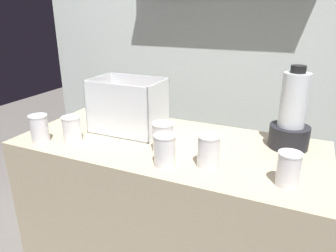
# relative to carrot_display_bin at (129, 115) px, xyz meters

# --- Properties ---
(counter) EXTENTS (1.40, 0.64, 0.90)m
(counter) POSITION_rel_carrot_display_bin_xyz_m (0.24, -0.06, -0.53)
(counter) COLOR tan
(counter) RESTS_ON ground_plane
(back_wall_unit) EXTENTS (2.60, 0.24, 2.50)m
(back_wall_unit) POSITION_rel_carrot_display_bin_xyz_m (0.24, 0.70, 0.29)
(back_wall_unit) COLOR silver
(back_wall_unit) RESTS_ON ground_plane
(carrot_display_bin) EXTENTS (0.34, 0.23, 0.26)m
(carrot_display_bin) POSITION_rel_carrot_display_bin_xyz_m (0.00, 0.00, 0.00)
(carrot_display_bin) COLOR white
(carrot_display_bin) RESTS_ON counter
(blender_pitcher) EXTENTS (0.17, 0.17, 0.36)m
(blender_pitcher) POSITION_rel_carrot_display_bin_xyz_m (0.75, 0.11, 0.05)
(blender_pitcher) COLOR black
(blender_pitcher) RESTS_ON counter
(juice_cup_pomegranate_far_left) EXTENTS (0.08, 0.08, 0.13)m
(juice_cup_pomegranate_far_left) POSITION_rel_carrot_display_bin_xyz_m (-0.30, -0.30, -0.02)
(juice_cup_pomegranate_far_left) COLOR white
(juice_cup_pomegranate_far_left) RESTS_ON counter
(juice_cup_beet_left) EXTENTS (0.09, 0.09, 0.12)m
(juice_cup_beet_left) POSITION_rel_carrot_display_bin_xyz_m (-0.17, -0.23, -0.03)
(juice_cup_beet_left) COLOR white
(juice_cup_beet_left) RESTS_ON counter
(juice_cup_pomegranate_middle) EXTENTS (0.09, 0.09, 0.13)m
(juice_cup_pomegranate_middle) POSITION_rel_carrot_display_bin_xyz_m (0.26, -0.16, -0.02)
(juice_cup_pomegranate_middle) COLOR white
(juice_cup_pomegranate_middle) RESTS_ON counter
(juice_cup_beet_right) EXTENTS (0.09, 0.09, 0.13)m
(juice_cup_beet_right) POSITION_rel_carrot_display_bin_xyz_m (0.33, -0.28, -0.02)
(juice_cup_beet_right) COLOR white
(juice_cup_beet_right) RESTS_ON counter
(juice_cup_mango_far_right) EXTENTS (0.09, 0.09, 0.13)m
(juice_cup_mango_far_right) POSITION_rel_carrot_display_bin_xyz_m (0.48, -0.22, -0.02)
(juice_cup_mango_far_right) COLOR white
(juice_cup_mango_far_right) RESTS_ON counter
(juice_cup_carrot_rightmost) EXTENTS (0.08, 0.08, 0.12)m
(juice_cup_carrot_rightmost) POSITION_rel_carrot_display_bin_xyz_m (0.78, -0.24, -0.03)
(juice_cup_carrot_rightmost) COLOR white
(juice_cup_carrot_rightmost) RESTS_ON counter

